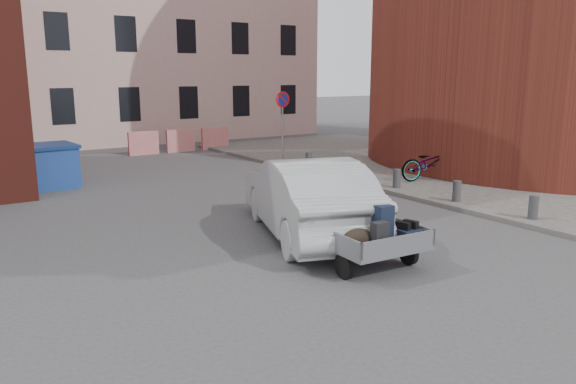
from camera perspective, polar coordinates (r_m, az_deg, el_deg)
ground at (r=10.61m, az=0.71°, el=-6.82°), size 120.00×120.00×0.00m
sidewalk at (r=20.22m, az=17.81°, el=1.81°), size 9.00×24.00×0.12m
building_pink at (r=32.65m, az=-13.40°, el=17.92°), size 16.00×8.00×14.00m
no_parking_sign at (r=21.31m, az=-0.55°, el=8.16°), size 0.60×0.09×2.65m
bollards at (r=16.81m, az=10.99°, el=1.37°), size 0.22×9.02×0.55m
barriers at (r=25.45m, az=-10.86°, el=5.14°), size 4.70×0.18×1.00m
trailer at (r=9.91m, az=9.11°, el=-4.66°), size 1.67×1.85×1.20m
dumpster at (r=18.42m, az=-25.55°, el=2.18°), size 3.25×1.84×1.32m
silver_car at (r=11.95m, az=2.00°, el=-0.49°), size 3.38×5.42×1.69m
bicycle at (r=18.20m, az=14.24°, el=2.87°), size 2.17×1.15×1.09m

